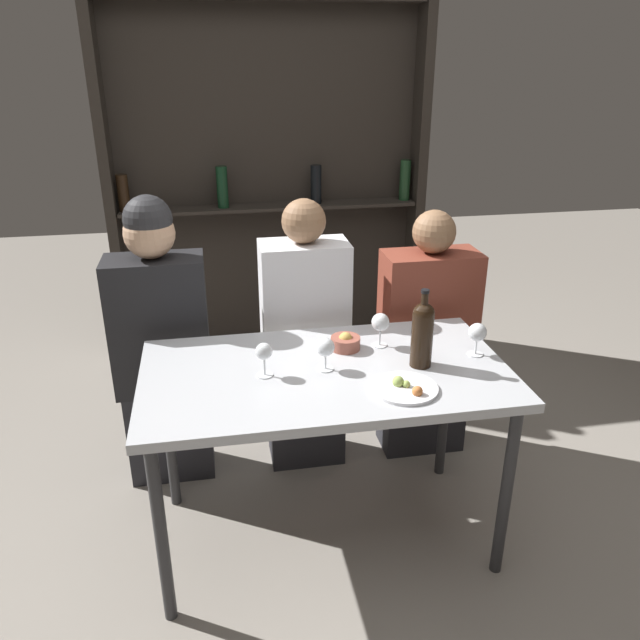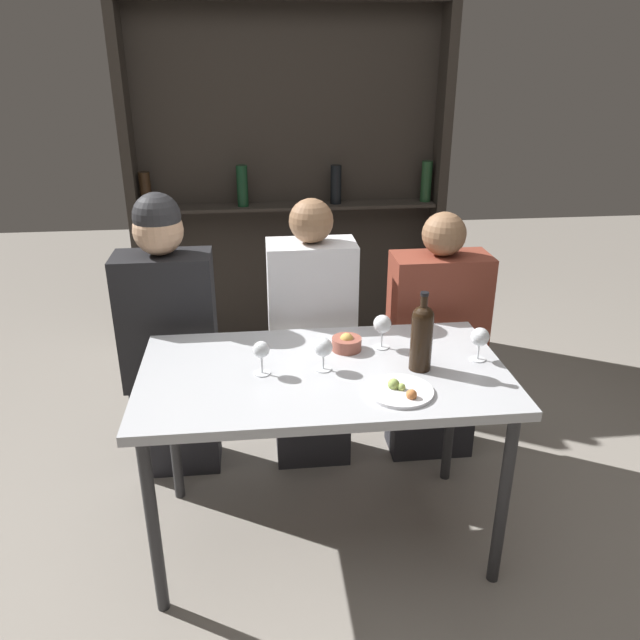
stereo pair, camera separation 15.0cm
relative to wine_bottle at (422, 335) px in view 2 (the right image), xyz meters
The scene contains 13 objects.
ground_plane 0.97m from the wine_bottle, behind, with size 10.00×10.00×0.00m, color gray.
dining_table 0.41m from the wine_bottle, behind, with size 1.34×0.74×0.77m.
wine_rack_wall 1.98m from the wine_bottle, 100.34° to the left, with size 1.95×0.21×2.37m.
wine_bottle is the anchor object (origin of this frame).
wine_glass_0 0.36m from the wine_bottle, behind, with size 0.07×0.07×0.12m.
wine_glass_1 0.22m from the wine_bottle, 118.82° to the left, with size 0.07×0.07×0.14m.
wine_glass_2 0.25m from the wine_bottle, 11.07° to the left, with size 0.07×0.07×0.13m.
wine_glass_3 0.58m from the wine_bottle, behind, with size 0.06×0.06×0.13m.
food_plate_0 0.24m from the wine_bottle, 123.63° to the right, with size 0.23×0.23×0.04m.
snack_bowl 0.32m from the wine_bottle, 142.72° to the left, with size 0.12×0.12×0.07m.
seated_person_left 1.17m from the wine_bottle, 149.05° to the left, with size 0.41×0.22×1.32m.
seated_person_center 0.74m from the wine_bottle, 120.24° to the left, with size 0.39×0.22×1.28m.
seated_person_right 0.72m from the wine_bottle, 67.66° to the left, with size 0.44×0.22×1.20m.
Camera 2 is at (-0.23, -2.01, 1.84)m, focal length 35.00 mm.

